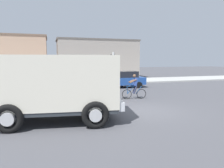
# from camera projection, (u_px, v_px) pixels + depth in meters

# --- Properties ---
(ground_plane) EXTENTS (120.00, 120.00, 0.00)m
(ground_plane) POSITION_uv_depth(u_px,v_px,m) (144.00, 111.00, 10.90)
(ground_plane) COLOR #4C4C51
(sidewalk_far) EXTENTS (80.00, 5.00, 0.16)m
(sidewalk_far) POSITION_uv_depth(u_px,v_px,m) (91.00, 82.00, 24.51)
(sidewalk_far) COLOR #ADADA8
(sidewalk_far) RESTS_ON ground
(truck_foreground) EXTENTS (5.70, 3.37, 2.90)m
(truck_foreground) POSITION_uv_depth(u_px,v_px,m) (57.00, 84.00, 8.92)
(truck_foreground) COLOR silver
(truck_foreground) RESTS_ON ground
(cyclist) EXTENTS (1.72, 0.52, 1.72)m
(cyclist) POSITION_uv_depth(u_px,v_px,m) (134.00, 87.00, 14.18)
(cyclist) COLOR black
(cyclist) RESTS_ON ground
(traffic_light_pole) EXTENTS (0.24, 0.43, 3.20)m
(traffic_light_pole) POSITION_uv_depth(u_px,v_px,m) (113.00, 70.00, 13.19)
(traffic_light_pole) COLOR red
(traffic_light_pole) RESTS_ON ground
(car_red_near) EXTENTS (4.04, 1.95, 1.60)m
(car_red_near) POSITION_uv_depth(u_px,v_px,m) (125.00, 79.00, 20.13)
(car_red_near) COLOR #234C9E
(car_red_near) RESTS_ON ground
(car_white_mid) EXTENTS (4.12, 2.12, 1.60)m
(car_white_mid) POSITION_uv_depth(u_px,v_px,m) (73.00, 86.00, 14.82)
(car_white_mid) COLOR gold
(car_white_mid) RESTS_ON ground
(car_far_side) EXTENTS (4.23, 2.37, 1.60)m
(car_far_side) POSITION_uv_depth(u_px,v_px,m) (33.00, 83.00, 16.52)
(car_far_side) COLOR red
(car_far_side) RESTS_ON ground
(pedestrian_near_kerb) EXTENTS (0.34, 0.22, 1.62)m
(pedestrian_near_kerb) POSITION_uv_depth(u_px,v_px,m) (122.00, 78.00, 20.85)
(pedestrian_near_kerb) COLOR #2D334C
(pedestrian_near_kerb) RESTS_ON ground
(building_corner_left) EXTENTS (11.61, 6.51, 5.85)m
(building_corner_left) POSITION_uv_depth(u_px,v_px,m) (2.00, 58.00, 27.05)
(building_corner_left) COLOR tan
(building_corner_left) RESTS_ON ground
(building_mid_block) EXTENTS (11.60, 5.32, 5.59)m
(building_mid_block) POSITION_uv_depth(u_px,v_px,m) (97.00, 59.00, 30.29)
(building_mid_block) COLOR #9E9389
(building_mid_block) RESTS_ON ground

